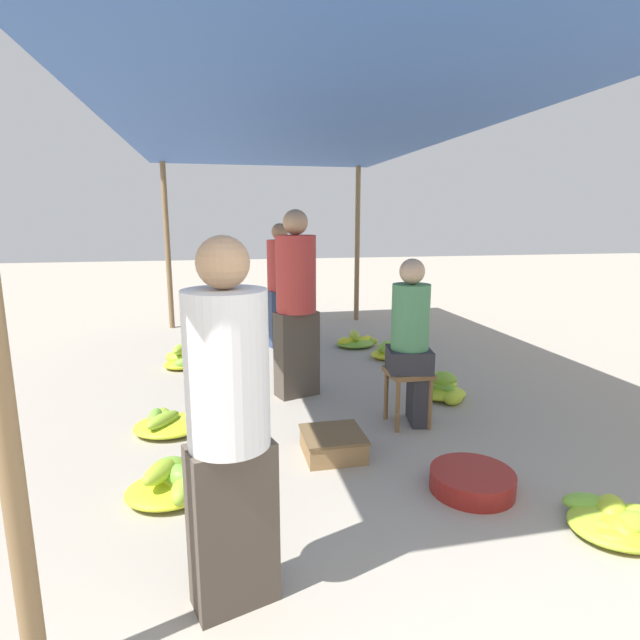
# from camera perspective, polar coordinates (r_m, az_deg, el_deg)

# --- Properties ---
(canopy_post_back_left) EXTENTS (0.08, 0.08, 2.49)m
(canopy_post_back_left) POSITION_cam_1_polar(r_m,az_deg,el_deg) (7.96, -17.03, 7.95)
(canopy_post_back_left) COLOR olive
(canopy_post_back_left) RESTS_ON ground
(canopy_post_back_right) EXTENTS (0.08, 0.08, 2.49)m
(canopy_post_back_right) POSITION_cam_1_polar(r_m,az_deg,el_deg) (8.26, 4.28, 8.52)
(canopy_post_back_right) COLOR olive
(canopy_post_back_right) RESTS_ON ground
(canopy_tarp) EXTENTS (3.38, 6.63, 0.04)m
(canopy_tarp) POSITION_cam_1_polar(r_m,az_deg,el_deg) (4.95, -2.57, 21.31)
(canopy_tarp) COLOR #33569E
(canopy_tarp) RESTS_ON canopy_post_front_left
(vendor_foreground) EXTENTS (0.43, 0.43, 1.60)m
(vendor_foreground) POSITION_cam_1_polar(r_m,az_deg,el_deg) (2.12, -10.36, -11.67)
(vendor_foreground) COLOR #4C4238
(vendor_foreground) RESTS_ON ground
(stool) EXTENTS (0.34, 0.34, 0.46)m
(stool) POSITION_cam_1_polar(r_m,az_deg,el_deg) (4.14, 10.04, -6.92)
(stool) COLOR brown
(stool) RESTS_ON ground
(vendor_seated) EXTENTS (0.40, 0.40, 1.36)m
(vendor_seated) POSITION_cam_1_polar(r_m,az_deg,el_deg) (4.05, 10.46, -2.19)
(vendor_seated) COLOR #2D2D33
(vendor_seated) RESTS_ON ground
(basin_black) EXTENTS (0.52, 0.52, 0.13)m
(basin_black) POSITION_cam_1_polar(r_m,az_deg,el_deg) (3.38, 16.99, -17.19)
(basin_black) COLOR maroon
(basin_black) RESTS_ON ground
(banana_pile_left_0) EXTENTS (0.58, 0.53, 0.18)m
(banana_pile_left_0) POSITION_cam_1_polar(r_m,az_deg,el_deg) (4.24, -16.82, -11.13)
(banana_pile_left_0) COLOR #78B437
(banana_pile_left_0) RESTS_ON ground
(banana_pile_left_1) EXTENTS (0.46, 0.41, 0.28)m
(banana_pile_left_1) POSITION_cam_1_polar(r_m,az_deg,el_deg) (5.85, -15.50, -4.51)
(banana_pile_left_1) COLOR #9AC231
(banana_pile_left_1) RESTS_ON ground
(banana_pile_left_2) EXTENTS (0.51, 0.48, 0.24)m
(banana_pile_left_2) POSITION_cam_1_polar(r_m,az_deg,el_deg) (3.29, -16.37, -17.45)
(banana_pile_left_2) COLOR yellow
(banana_pile_left_2) RESTS_ON ground
(banana_pile_right_0) EXTENTS (0.61, 0.47, 0.22)m
(banana_pile_right_0) POSITION_cam_1_polar(r_m,az_deg,el_deg) (6.63, 4.12, -2.47)
(banana_pile_right_0) COLOR #A0C430
(banana_pile_right_0) RESTS_ON ground
(banana_pile_right_1) EXTENTS (0.53, 0.53, 0.26)m
(banana_pile_right_1) POSITION_cam_1_polar(r_m,az_deg,el_deg) (4.88, 13.91, -7.64)
(banana_pile_right_1) COLOR #84B934
(banana_pile_right_1) RESTS_ON ground
(banana_pile_right_2) EXTENTS (0.55, 0.57, 0.15)m
(banana_pile_right_2) POSITION_cam_1_polar(r_m,az_deg,el_deg) (3.29, 30.80, -19.33)
(banana_pile_right_2) COLOR #B4CC2C
(banana_pile_right_2) RESTS_ON ground
(banana_pile_right_3) EXTENTS (0.48, 0.44, 0.23)m
(banana_pile_right_3) POSITION_cam_1_polar(r_m,az_deg,el_deg) (6.09, 8.05, -3.54)
(banana_pile_right_3) COLOR yellow
(banana_pile_right_3) RESTS_ON ground
(crate_near) EXTENTS (0.43, 0.43, 0.17)m
(crate_near) POSITION_cam_1_polar(r_m,az_deg,el_deg) (3.67, 1.50, -13.97)
(crate_near) COLOR olive
(crate_near) RESTS_ON ground
(shopper_walking_mid) EXTENTS (0.44, 0.44, 1.61)m
(shopper_walking_mid) POSITION_cam_1_polar(r_m,az_deg,el_deg) (6.55, -4.54, 4.19)
(shopper_walking_mid) COLOR #384766
(shopper_walking_mid) RESTS_ON ground
(shopper_walking_far) EXTENTS (0.47, 0.47, 1.75)m
(shopper_walking_far) POSITION_cam_1_polar(r_m,az_deg,el_deg) (4.63, -2.74, 2.09)
(shopper_walking_far) COLOR #4C4238
(shopper_walking_far) RESTS_ON ground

